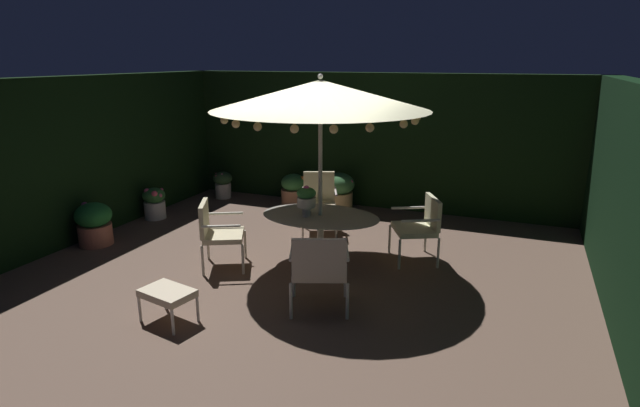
# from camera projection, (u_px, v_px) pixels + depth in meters

# --- Properties ---
(ground_plane) EXTENTS (7.96, 7.30, 0.02)m
(ground_plane) POSITION_uv_depth(u_px,v_px,m) (301.00, 271.00, 6.94)
(ground_plane) COLOR brown
(hedge_backdrop_rear) EXTENTS (7.96, 0.30, 2.53)m
(hedge_backdrop_rear) POSITION_uv_depth(u_px,v_px,m) (374.00, 141.00, 9.71)
(hedge_backdrop_rear) COLOR black
(hedge_backdrop_rear) RESTS_ON ground_plane
(hedge_backdrop_left) EXTENTS (0.30, 7.30, 2.53)m
(hedge_backdrop_left) POSITION_uv_depth(u_px,v_px,m) (76.00, 159.00, 7.96)
(hedge_backdrop_left) COLOR black
(hedge_backdrop_left) RESTS_ON ground_plane
(hedge_backdrop_right) EXTENTS (0.30, 7.30, 2.53)m
(hedge_backdrop_right) POSITION_uv_depth(u_px,v_px,m) (640.00, 212.00, 5.22)
(hedge_backdrop_right) COLOR black
(hedge_backdrop_right) RESTS_ON ground_plane
(patio_dining_table) EXTENTS (1.66, 1.16, 0.71)m
(patio_dining_table) POSITION_uv_depth(u_px,v_px,m) (320.00, 226.00, 7.04)
(patio_dining_table) COLOR silver
(patio_dining_table) RESTS_ON ground_plane
(patio_umbrella) EXTENTS (2.87, 2.87, 2.60)m
(patio_umbrella) POSITION_uv_depth(u_px,v_px,m) (320.00, 95.00, 6.55)
(patio_umbrella) COLOR silver
(patio_umbrella) RESTS_ON ground_plane
(centerpiece_planter) EXTENTS (0.26, 0.26, 0.43)m
(centerpiece_planter) POSITION_uv_depth(u_px,v_px,m) (306.00, 198.00, 6.86)
(centerpiece_planter) COLOR beige
(centerpiece_planter) RESTS_ON patio_dining_table
(patio_chair_north) EXTENTS (0.81, 0.77, 0.94)m
(patio_chair_north) POSITION_uv_depth(u_px,v_px,m) (319.00, 267.00, 5.67)
(patio_chair_north) COLOR silver
(patio_chair_north) RESTS_ON ground_plane
(patio_chair_northeast) EXTENTS (0.80, 0.83, 0.92)m
(patio_chair_northeast) POSITION_uv_depth(u_px,v_px,m) (421.00, 223.00, 7.16)
(patio_chair_northeast) COLOR silver
(patio_chair_northeast) RESTS_ON ground_plane
(patio_chair_east) EXTENTS (0.74, 0.75, 0.97)m
(patio_chair_east) POSITION_uv_depth(u_px,v_px,m) (319.00, 198.00, 8.41)
(patio_chair_east) COLOR silver
(patio_chair_east) RESTS_ON ground_plane
(patio_chair_southeast) EXTENTS (0.77, 0.79, 0.93)m
(patio_chair_southeast) POSITION_uv_depth(u_px,v_px,m) (216.00, 229.00, 6.92)
(patio_chair_southeast) COLOR silver
(patio_chair_southeast) RESTS_ON ground_plane
(ottoman_footrest) EXTENTS (0.63, 0.49, 0.38)m
(ottoman_footrest) POSITION_uv_depth(u_px,v_px,m) (167.00, 294.00, 5.51)
(ottoman_footrest) COLOR silver
(ottoman_footrest) RESTS_ON ground_plane
(potted_plant_left_near) EXTENTS (0.39, 0.39, 0.55)m
(potted_plant_left_near) POSITION_uv_depth(u_px,v_px,m) (223.00, 183.00, 10.48)
(potted_plant_left_near) COLOR beige
(potted_plant_left_near) RESTS_ON ground_plane
(potted_plant_front_corner) EXTENTS (0.40, 0.40, 0.57)m
(potted_plant_front_corner) POSITION_uv_depth(u_px,v_px,m) (154.00, 202.00, 9.12)
(potted_plant_front_corner) COLOR beige
(potted_plant_front_corner) RESTS_ON ground_plane
(potted_plant_back_center) EXTENTS (0.58, 0.58, 0.72)m
(potted_plant_back_center) POSITION_uv_depth(u_px,v_px,m) (339.00, 191.00, 9.59)
(potted_plant_back_center) COLOR tan
(potted_plant_back_center) RESTS_ON ground_plane
(potted_plant_right_near) EXTENTS (0.55, 0.55, 0.67)m
(potted_plant_right_near) POSITION_uv_depth(u_px,v_px,m) (94.00, 223.00, 7.82)
(potted_plant_right_near) COLOR #B0644E
(potted_plant_right_near) RESTS_ON ground_plane
(potted_plant_back_right) EXTENTS (0.49, 0.49, 0.61)m
(potted_plant_back_right) POSITION_uv_depth(u_px,v_px,m) (294.00, 189.00, 10.00)
(potted_plant_back_right) COLOR #9F6A4D
(potted_plant_back_right) RESTS_ON ground_plane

